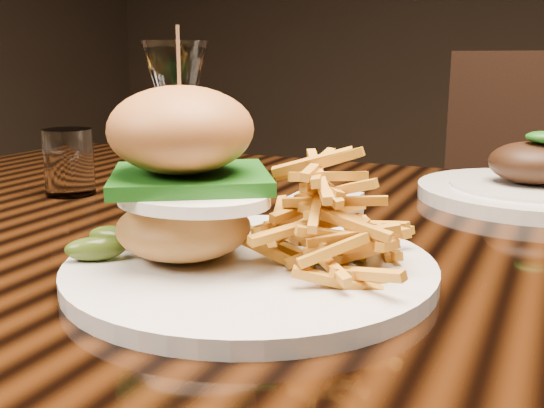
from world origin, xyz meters
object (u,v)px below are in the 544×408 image
at_px(dining_table, 370,300).
at_px(wine_glass, 176,90).
at_px(chair_far, 531,233).
at_px(far_dish, 530,187).
at_px(burger_plate, 248,211).

height_order(dining_table, wine_glass, wine_glass).
bearing_deg(dining_table, chair_far, 82.04).
bearing_deg(far_dish, chair_far, 91.61).
distance_m(dining_table, far_dish, 0.30).
height_order(dining_table, burger_plate, burger_plate).
bearing_deg(chair_far, wine_glass, -107.36).
bearing_deg(dining_table, wine_glass, -173.11).
relative_size(dining_table, far_dish, 5.49).
xyz_separation_m(burger_plate, far_dish, (0.20, 0.43, -0.04)).
height_order(burger_plate, chair_far, burger_plate).
relative_size(burger_plate, wine_glass, 1.57).
bearing_deg(chair_far, far_dish, -84.77).
relative_size(burger_plate, chair_far, 0.34).
relative_size(dining_table, burger_plate, 4.99).
relative_size(dining_table, wine_glass, 7.84).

